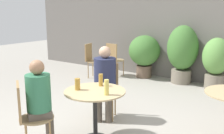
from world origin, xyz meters
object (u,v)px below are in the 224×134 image
(beer_glass_2, at_px, (77,84))
(potted_plant_0, at_px, (144,52))
(bistro_chair_4, at_px, (114,57))
(seated_person_0, at_px, (105,77))
(bistro_chair_0, at_px, (107,85))
(bistro_chair_3, at_px, (92,58))
(potted_plant_1, at_px, (182,51))
(cafe_table_near, at_px, (95,100))
(beer_glass_0, at_px, (107,87))
(seated_person_1, at_px, (40,97))
(bistro_chair_1, at_px, (28,112))
(potted_plant_2, at_px, (216,61))
(beer_glass_1, at_px, (101,80))

(beer_glass_2, bearing_deg, potted_plant_0, 103.79)
(bistro_chair_4, relative_size, seated_person_0, 0.74)
(bistro_chair_0, bearing_deg, bistro_chair_3, 108.94)
(bistro_chair_0, distance_m, beer_glass_2, 0.93)
(bistro_chair_0, bearing_deg, seated_person_0, -90.00)
(bistro_chair_3, xyz_separation_m, potted_plant_0, (1.13, 0.80, 0.14))
(bistro_chair_3, xyz_separation_m, potted_plant_1, (2.14, 0.83, 0.26))
(cafe_table_near, bearing_deg, beer_glass_0, -12.95)
(bistro_chair_4, xyz_separation_m, seated_person_0, (1.49, -2.44, 0.18))
(seated_person_0, height_order, potted_plant_0, seated_person_0)
(beer_glass_0, xyz_separation_m, potted_plant_1, (-0.31, 3.55, -0.02))
(bistro_chair_3, distance_m, seated_person_1, 3.72)
(bistro_chair_0, bearing_deg, potted_plant_1, 58.25)
(potted_plant_0, xyz_separation_m, potted_plant_1, (1.01, 0.03, 0.12))
(potted_plant_0, bearing_deg, bistro_chair_3, -144.68)
(bistro_chair_3, bearing_deg, seated_person_1, -163.78)
(bistro_chair_1, height_order, seated_person_1, seated_person_1)
(cafe_table_near, relative_size, potted_plant_1, 0.58)
(bistro_chair_0, xyz_separation_m, bistro_chair_4, (-1.42, 2.30, 0.00))
(seated_person_1, bearing_deg, beer_glass_2, -76.87)
(cafe_table_near, distance_m, seated_person_1, 0.72)
(beer_glass_0, relative_size, potted_plant_2, 0.17)
(potted_plant_1, height_order, potted_plant_2, potted_plant_1)
(cafe_table_near, xyz_separation_m, bistro_chair_4, (-1.80, 3.07, -0.04))
(bistro_chair_4, bearing_deg, potted_plant_0, -144.55)
(bistro_chair_3, bearing_deg, seated_person_0, -149.57)
(seated_person_1, height_order, beer_glass_1, seated_person_1)
(bistro_chair_0, bearing_deg, seated_person_1, -116.81)
(beer_glass_0, bearing_deg, bistro_chair_4, 122.95)
(cafe_table_near, xyz_separation_m, beer_glass_1, (-0.07, 0.23, 0.22))
(bistro_chair_0, distance_m, bistro_chair_1, 1.49)
(seated_person_0, bearing_deg, beer_glass_2, -108.46)
(seated_person_0, height_order, seated_person_1, seated_person_0)
(bistro_chair_4, distance_m, beer_glass_2, 3.56)
(bistro_chair_1, xyz_separation_m, beer_glass_0, (0.72, 0.66, 0.27))
(bistro_chair_4, height_order, beer_glass_1, bistro_chair_4)
(potted_plant_1, distance_m, potted_plant_2, 0.81)
(cafe_table_near, bearing_deg, bistro_chair_0, 115.53)
(cafe_table_near, height_order, potted_plant_1, potted_plant_1)
(beer_glass_2, height_order, potted_plant_0, potted_plant_0)
(potted_plant_0, bearing_deg, bistro_chair_4, -151.40)
(seated_person_1, bearing_deg, beer_glass_1, -77.68)
(cafe_table_near, relative_size, beer_glass_2, 5.22)
(beer_glass_1, bearing_deg, potted_plant_1, 90.08)
(bistro_chair_0, height_order, bistro_chair_1, same)
(seated_person_1, xyz_separation_m, beer_glass_1, (0.33, 0.81, 0.09))
(bistro_chair_3, distance_m, potted_plant_2, 3.05)
(bistro_chair_3, xyz_separation_m, beer_glass_1, (2.15, -2.43, 0.26))
(beer_glass_2, bearing_deg, potted_plant_2, 75.26)
(potted_plant_0, distance_m, potted_plant_1, 1.02)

